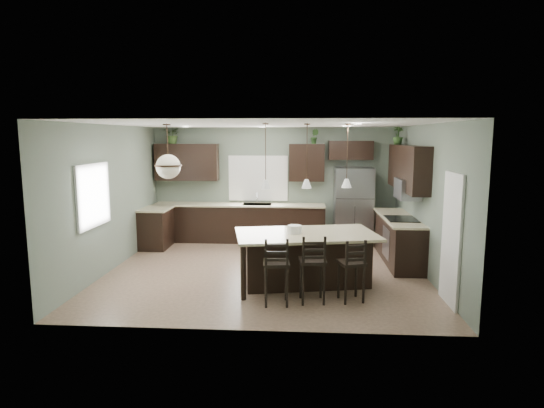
{
  "coord_description": "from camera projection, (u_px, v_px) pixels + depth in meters",
  "views": [
    {
      "loc": [
        0.69,
        -8.49,
        2.57
      ],
      "look_at": [
        0.1,
        0.4,
        1.25
      ],
      "focal_mm": 30.0,
      "sensor_mm": 36.0,
      "label": 1
    }
  ],
  "objects": [
    {
      "name": "pendant_left",
      "position": [
        266.0,
        156.0,
        7.56
      ],
      "size": [
        0.17,
        0.17,
        1.1
      ],
      "primitive_type": null,
      "color": "white",
      "rests_on": "room_shell"
    },
    {
      "name": "right_upper_cabs",
      "position": [
        408.0,
        168.0,
        9.19
      ],
      "size": [
        0.34,
        2.35,
        0.9
      ],
      "primitive_type": "cube",
      "color": "black",
      "rests_on": "room_shell"
    },
    {
      "name": "back_upper_right",
      "position": [
        307.0,
        163.0,
        11.01
      ],
      "size": [
        0.85,
        0.34,
        0.9
      ],
      "primitive_type": "cube",
      "color": "black",
      "rests_on": "room_shell"
    },
    {
      "name": "pendant_right",
      "position": [
        347.0,
        156.0,
        7.73
      ],
      "size": [
        0.17,
        0.17,
        1.1
      ],
      "primitive_type": null,
      "color": "silver",
      "rests_on": "room_shell"
    },
    {
      "name": "serving_dish",
      "position": [
        295.0,
        229.0,
        7.8
      ],
      "size": [
        0.24,
        0.24,
        0.14
      ],
      "primitive_type": "cylinder",
      "color": "white",
      "rests_on": "kitchen_island"
    },
    {
      "name": "wall_oven_front",
      "position": [
        386.0,
        243.0,
        9.17
      ],
      "size": [
        0.01,
        0.72,
        0.6
      ],
      "primitive_type": "cube",
      "color": "gray",
      "rests_on": "right_lower_cabs"
    },
    {
      "name": "fridge_header",
      "position": [
        351.0,
        150.0,
        10.9
      ],
      "size": [
        1.05,
        0.34,
        0.45
      ],
      "primitive_type": "cube",
      "color": "black",
      "rests_on": "room_shell"
    },
    {
      "name": "bar_stool_left",
      "position": [
        276.0,
        271.0,
        6.97
      ],
      "size": [
        0.43,
        0.43,
        1.07
      ],
      "primitive_type": "cube",
      "rotation": [
        0.0,
        0.0,
        0.09
      ],
      "color": "black",
      "rests_on": "ground"
    },
    {
      "name": "bar_stool_right",
      "position": [
        351.0,
        270.0,
        7.11
      ],
      "size": [
        0.47,
        0.47,
        1.02
      ],
      "primitive_type": "cube",
      "rotation": [
        0.0,
        0.0,
        0.29
      ],
      "color": "black",
      "rests_on": "ground"
    },
    {
      "name": "refrigerator",
      "position": [
        353.0,
        206.0,
        10.9
      ],
      "size": [
        0.9,
        0.74,
        1.85
      ],
      "primitive_type": "cube",
      "color": "gray",
      "rests_on": "ground"
    },
    {
      "name": "back_countertop",
      "position": [
        239.0,
        205.0,
        11.12
      ],
      "size": [
        4.2,
        0.66,
        0.04
      ],
      "primitive_type": "cube",
      "color": "beige",
      "rests_on": "back_lower_cabs"
    },
    {
      "name": "plant_back_left",
      "position": [
        173.0,
        134.0,
        11.09
      ],
      "size": [
        0.52,
        0.49,
        0.46
      ],
      "primitive_type": "imported",
      "rotation": [
        0.0,
        0.0,
        -0.38
      ],
      "color": "#314B21",
      "rests_on": "back_upper_left"
    },
    {
      "name": "microwave",
      "position": [
        408.0,
        189.0,
        8.98
      ],
      "size": [
        0.4,
        0.75,
        0.4
      ],
      "primitive_type": "cube",
      "color": "gray",
      "rests_on": "right_upper_cabs"
    },
    {
      "name": "back_lower_cabs",
      "position": [
        239.0,
        223.0,
        11.21
      ],
      "size": [
        4.2,
        0.6,
        0.9
      ],
      "primitive_type": "cube",
      "color": "black",
      "rests_on": "ground"
    },
    {
      "name": "faucet",
      "position": [
        257.0,
        199.0,
        11.04
      ],
      "size": [
        0.02,
        0.02,
        0.28
      ],
      "primitive_type": "cylinder",
      "color": "silver",
      "rests_on": "back_countertop"
    },
    {
      "name": "room_shell",
      "position": [
        265.0,
        184.0,
        8.55
      ],
      "size": [
        6.0,
        6.0,
        6.0
      ],
      "color": "slate",
      "rests_on": "ground"
    },
    {
      "name": "pendant_center",
      "position": [
        307.0,
        156.0,
        7.64
      ],
      "size": [
        0.17,
        0.17,
        1.1
      ],
      "primitive_type": null,
      "color": "white",
      "rests_on": "room_shell"
    },
    {
      "name": "plant_right_wall",
      "position": [
        398.0,
        135.0,
        10.03
      ],
      "size": [
        0.26,
        0.26,
        0.4
      ],
      "primitive_type": "imported",
      "rotation": [
        0.0,
        0.0,
        0.16
      ],
      "color": "#315324",
      "rests_on": "right_upper_cabs"
    },
    {
      "name": "kitchen_island",
      "position": [
        306.0,
        259.0,
        7.91
      ],
      "size": [
        2.61,
        1.79,
        0.92
      ],
      "primitive_type": "cube",
      "rotation": [
        0.0,
        0.0,
        0.19
      ],
      "color": "black",
      "rests_on": "ground"
    },
    {
      "name": "pantry_door",
      "position": [
        451.0,
        239.0,
        6.93
      ],
      "size": [
        0.04,
        0.82,
        2.04
      ],
      "primitive_type": "cube",
      "color": "white",
      "rests_on": "ground"
    },
    {
      "name": "left_return_cabs",
      "position": [
        156.0,
        229.0,
        10.59
      ],
      "size": [
        0.6,
        0.9,
        0.9
      ],
      "primitive_type": "cube",
      "color": "black",
      "rests_on": "ground"
    },
    {
      "name": "sink_inset",
      "position": [
        257.0,
        204.0,
        11.09
      ],
      "size": [
        0.7,
        0.45,
        0.01
      ],
      "primitive_type": "cube",
      "color": "gray",
      "rests_on": "back_countertop"
    },
    {
      "name": "cooktop",
      "position": [
        401.0,
        219.0,
        9.08
      ],
      "size": [
        0.58,
        0.75,
        0.02
      ],
      "primitive_type": "cube",
      "color": "black",
      "rests_on": "right_countertop"
    },
    {
      "name": "back_upper_left",
      "position": [
        187.0,
        162.0,
        11.2
      ],
      "size": [
        1.55,
        0.34,
        0.9
      ],
      "primitive_type": "cube",
      "color": "black",
      "rests_on": "room_shell"
    },
    {
      "name": "window_back",
      "position": [
        258.0,
        178.0,
        11.3
      ],
      "size": [
        1.35,
        0.02,
        1.0
      ],
      "primitive_type": "cube",
      "color": "white",
      "rests_on": "room_shell"
    },
    {
      "name": "bar_stool_center",
      "position": [
        312.0,
        268.0,
        7.06
      ],
      "size": [
        0.45,
        0.45,
        1.09
      ],
      "primitive_type": "cube",
      "rotation": [
        0.0,
        0.0,
        0.11
      ],
      "color": "black",
      "rests_on": "ground"
    },
    {
      "name": "right_countertop",
      "position": [
        398.0,
        218.0,
        9.36
      ],
      "size": [
        0.66,
        2.35,
        0.04
      ],
      "primitive_type": "cube",
      "color": "beige",
      "rests_on": "right_lower_cabs"
    },
    {
      "name": "plant_back_right",
      "position": [
        315.0,
        137.0,
        10.88
      ],
      "size": [
        0.24,
        0.22,
        0.35
      ],
      "primitive_type": "imported",
      "rotation": [
        0.0,
        0.0,
        -0.38
      ],
      "color": "#2C5023",
      "rests_on": "back_upper_right"
    },
    {
      "name": "ground",
      "position": [
        265.0,
        271.0,
        8.8
      ],
      "size": [
        6.0,
        6.0,
        0.0
      ],
      "primitive_type": "plane",
      "color": "#9E8466",
      "rests_on": "ground"
    },
    {
      "name": "chandelier",
      "position": [
        168.0,
        151.0,
        7.96
      ],
      "size": [
        0.47,
        0.47,
        0.97
      ],
      "primitive_type": null,
      "color": "beige",
      "rests_on": "room_shell"
    },
    {
      "name": "right_lower_cabs",
      "position": [
        398.0,
        240.0,
        9.42
      ],
      "size": [
        0.6,
        2.35,
        0.9
      ],
      "primitive_type": "cube",
      "color": "black",
      "rests_on": "ground"
    },
    {
      "name": "window_left",
      "position": [
        93.0,
        195.0,
        7.98
      ],
      "size": [
        0.02,
        1.1,
        1.0
      ],
      "primitive_type": "cube",
      "color": "white",
      "rests_on": "room_shell"
    },
    {
      "name": "left_return_countertop",
      "position": [
        156.0,
        209.0,
        10.52
      ],
      "size": [
        0.66,
        0.96,
        0.04
      ],
      "primitive_type": "cube",
      "color": "beige",
      "rests_on": "left_return_cabs"
    }
  ]
}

